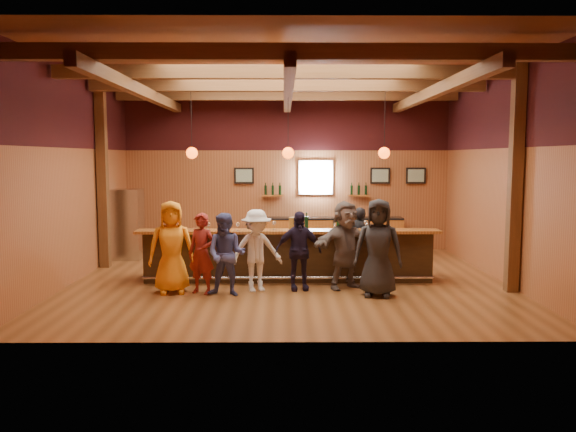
{
  "coord_description": "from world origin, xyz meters",
  "views": [
    {
      "loc": [
        -0.08,
        -11.73,
        2.61
      ],
      "look_at": [
        0.0,
        0.3,
        1.35
      ],
      "focal_mm": 35.0,
      "sensor_mm": 36.0,
      "label": 1
    }
  ],
  "objects": [
    {
      "name": "back_bar_cabinet",
      "position": [
        1.2,
        3.72,
        0.48
      ],
      "size": [
        4.0,
        0.52,
        0.95
      ],
      "color": "#954E1B",
      "rests_on": "ground"
    },
    {
      "name": "glass_d",
      "position": [
        -1.04,
        -0.27,
        1.23
      ],
      "size": [
        0.08,
        0.08,
        0.17
      ],
      "color": "silver",
      "rests_on": "bar_counter"
    },
    {
      "name": "glass_b",
      "position": [
        -1.76,
        -0.21,
        1.24
      ],
      "size": [
        0.08,
        0.08,
        0.18
      ],
      "color": "silver",
      "rests_on": "bar_counter"
    },
    {
      "name": "customer_denim",
      "position": [
        -1.17,
        -1.29,
        0.79
      ],
      "size": [
        0.86,
        0.72,
        1.57
      ],
      "primitive_type": "imported",
      "rotation": [
        0.0,
        0.0,
        -0.18
      ],
      "color": "#444C89",
      "rests_on": "ground"
    },
    {
      "name": "stainless_fridge",
      "position": [
        -4.1,
        2.6,
        0.9
      ],
      "size": [
        0.7,
        0.7,
        1.8
      ],
      "primitive_type": "cube",
      "color": "silver",
      "rests_on": "ground"
    },
    {
      "name": "glass_a",
      "position": [
        -2.41,
        -0.22,
        1.23
      ],
      "size": [
        0.07,
        0.07,
        0.16
      ],
      "color": "silver",
      "rests_on": "bar_counter"
    },
    {
      "name": "customer_brown",
      "position": [
        1.14,
        -0.71,
        0.88
      ],
      "size": [
        1.68,
        1.24,
        1.76
      ],
      "primitive_type": "imported",
      "rotation": [
        0.0,
        0.0,
        0.5
      ],
      "color": "#63554F",
      "rests_on": "ground"
    },
    {
      "name": "customer_navy",
      "position": [
        0.2,
        -0.83,
        0.78
      ],
      "size": [
        0.97,
        0.52,
        1.57
      ],
      "primitive_type": "imported",
      "rotation": [
        0.0,
        0.0,
        0.16
      ],
      "color": "black",
      "rests_on": "ground"
    },
    {
      "name": "glass_c",
      "position": [
        -1.64,
        -0.22,
        1.23
      ],
      "size": [
        0.07,
        0.07,
        0.16
      ],
      "color": "silver",
      "rests_on": "bar_counter"
    },
    {
      "name": "customer_redvest",
      "position": [
        -1.66,
        -1.11,
        0.78
      ],
      "size": [
        0.67,
        0.57,
        1.56
      ],
      "primitive_type": "imported",
      "rotation": [
        0.0,
        0.0,
        -0.41
      ],
      "color": "maroon",
      "rests_on": "ground"
    },
    {
      "name": "customer_orange",
      "position": [
        -2.25,
        -1.06,
        0.89
      ],
      "size": [
        0.97,
        0.73,
        1.78
      ],
      "primitive_type": "imported",
      "rotation": [
        0.0,
        0.0,
        0.2
      ],
      "color": "orange",
      "rests_on": "ground"
    },
    {
      "name": "wine_shelves",
      "position": [
        0.8,
        3.88,
        1.62
      ],
      "size": [
        3.0,
        0.18,
        0.3
      ],
      "color": "#954E1B",
      "rests_on": "room"
    },
    {
      "name": "pendant_lights",
      "position": [
        0.0,
        0.0,
        2.71
      ],
      "size": [
        4.24,
        0.24,
        1.37
      ],
      "color": "black",
      "rests_on": "room"
    },
    {
      "name": "framed_pictures",
      "position": [
        1.67,
        3.94,
        2.1
      ],
      "size": [
        5.35,
        0.05,
        0.45
      ],
      "color": "black",
      "rests_on": "room"
    },
    {
      "name": "window",
      "position": [
        0.8,
        3.95,
        2.05
      ],
      "size": [
        0.95,
        0.09,
        0.95
      ],
      "color": "silver",
      "rests_on": "room"
    },
    {
      "name": "bartender",
      "position": [
        1.63,
        0.98,
        0.74
      ],
      "size": [
        0.56,
        0.39,
        1.48
      ],
      "primitive_type": "imported",
      "rotation": [
        0.0,
        0.0,
        3.22
      ],
      "color": "black",
      "rests_on": "ground"
    },
    {
      "name": "room",
      "position": [
        0.0,
        0.06,
        3.21
      ],
      "size": [
        9.04,
        9.0,
        4.52
      ],
      "color": "brown",
      "rests_on": "ground"
    },
    {
      "name": "glass_f",
      "position": [
        0.95,
        -0.24,
        1.22
      ],
      "size": [
        0.07,
        0.07,
        0.16
      ],
      "color": "silver",
      "rests_on": "bar_counter"
    },
    {
      "name": "glass_h",
      "position": [
        1.85,
        -0.2,
        1.24
      ],
      "size": [
        0.08,
        0.08,
        0.18
      ],
      "color": "silver",
      "rests_on": "bar_counter"
    },
    {
      "name": "glass_g",
      "position": [
        1.62,
        -0.13,
        1.25
      ],
      "size": [
        0.09,
        0.09,
        0.19
      ],
      "color": "silver",
      "rests_on": "bar_counter"
    },
    {
      "name": "bottle_b",
      "position": [
        1.05,
        -0.07,
        1.25
      ],
      "size": [
        0.08,
        0.08,
        0.35
      ],
      "color": "black",
      "rests_on": "bar_counter"
    },
    {
      "name": "glass_e",
      "position": [
        -0.29,
        -0.19,
        1.25
      ],
      "size": [
        0.08,
        0.08,
        0.19
      ],
      "color": "silver",
      "rests_on": "bar_counter"
    },
    {
      "name": "ice_bucket",
      "position": [
        0.13,
        -0.15,
        1.24
      ],
      "size": [
        0.24,
        0.24,
        0.26
      ],
      "primitive_type": "cylinder",
      "color": "brown",
      "rests_on": "bar_counter"
    },
    {
      "name": "customer_dark",
      "position": [
        1.68,
        -1.35,
        0.92
      ],
      "size": [
        1.0,
        0.75,
        1.84
      ],
      "primitive_type": "imported",
      "rotation": [
        0.0,
        0.0,
        -0.19
      ],
      "color": "black",
      "rests_on": "ground"
    },
    {
      "name": "bar_counter",
      "position": [
        0.02,
        0.15,
        0.52
      ],
      "size": [
        6.3,
        1.07,
        1.11
      ],
      "color": "black",
      "rests_on": "ground"
    },
    {
      "name": "customer_white",
      "position": [
        -0.62,
        -0.94,
        0.8
      ],
      "size": [
        1.18,
        0.91,
        1.61
      ],
      "primitive_type": "imported",
      "rotation": [
        0.0,
        0.0,
        0.35
      ],
      "color": "silver",
      "rests_on": "ground"
    },
    {
      "name": "bottle_a",
      "position": [
        0.39,
        -0.04,
        1.25
      ],
      "size": [
        0.08,
        0.08,
        0.36
      ],
      "color": "black",
      "rests_on": "bar_counter"
    }
  ]
}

